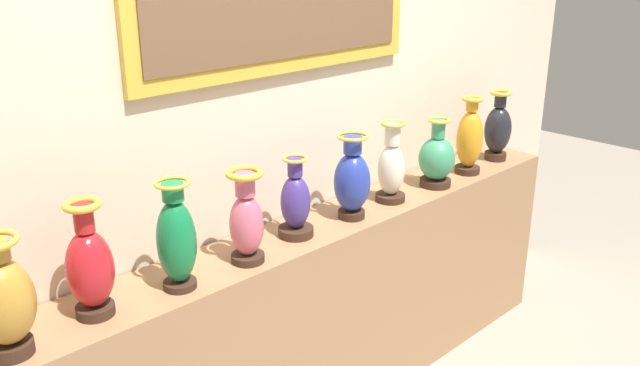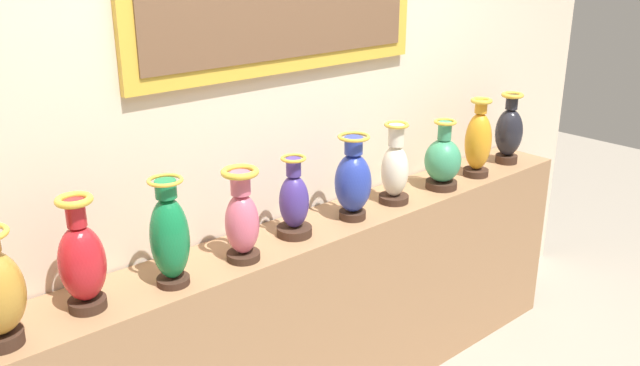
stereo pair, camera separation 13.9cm
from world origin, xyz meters
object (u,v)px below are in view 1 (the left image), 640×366
Objects in this scene: vase_rose at (246,220)px; vase_indigo at (295,204)px; vase_ivory at (391,168)px; vase_amber at (470,139)px; vase_ochre at (4,301)px; vase_onyx at (498,129)px; vase_crimson at (90,267)px; vase_emerald at (177,240)px; vase_jade at (437,159)px; vase_cobalt at (352,180)px.

vase_rose is 0.29m from vase_indigo.
vase_amber is at bearing -2.38° from vase_ivory.
vase_rose is at bearing -0.23° from vase_ochre.
vase_ochre is 0.93× the size of vase_amber.
vase_onyx is at bearing -0.75° from vase_indigo.
vase_crimson is at bearing 176.03° from vase_rose.
vase_crimson reaches higher than vase_rose.
vase_rose is (0.29, -0.00, -0.01)m from vase_emerald.
vase_amber reaches higher than vase_jade.
vase_onyx reaches higher than vase_jade.
vase_onyx is (1.74, 0.03, 0.01)m from vase_rose.
vase_crimson is at bearing 179.64° from vase_onyx.
vase_cobalt is at bearing 179.28° from vase_amber.
vase_ochre is 1.72m from vase_ivory.
vase_indigo is (1.15, 0.04, -0.04)m from vase_ochre.
vase_ochre is at bearing -179.93° from vase_amber.
vase_rose is at bearing -3.97° from vase_crimson.
vase_amber is (2.31, 0.00, 0.00)m from vase_ochre.
vase_emerald reaches higher than vase_onyx.
vase_emerald is 1.03× the size of vase_onyx.
vase_ochre is 1.11× the size of vase_indigo.
vase_cobalt is (0.88, 0.01, -0.01)m from vase_emerald.
vase_amber is 0.30m from vase_onyx.
vase_emerald is at bearing 179.13° from vase_rose.
vase_amber reaches higher than vase_crimson.
vase_emerald is at bearing -7.07° from vase_crimson.
vase_rose is at bearing -177.96° from vase_ivory.
vase_ivory is 0.31m from vase_jade.
vase_indigo is 0.84× the size of vase_amber.
vase_jade is 0.88× the size of vase_onyx.
vase_onyx is (1.46, -0.02, 0.03)m from vase_indigo.
vase_crimson is at bearing 178.82° from vase_jade.
vase_cobalt is 0.28m from vase_ivory.
vase_ochre is 0.97× the size of vase_onyx.
vase_crimson is 2.33m from vase_onyx.
vase_crimson is at bearing 178.84° from vase_cobalt.
vase_indigo is at bearing 179.25° from vase_onyx.
vase_emerald reaches higher than vase_ivory.
vase_ivory is 0.98× the size of vase_onyx.
vase_ochre is 1.03× the size of vase_rose.
vase_indigo is 0.88× the size of vase_onyx.
vase_ochre is at bearing 179.77° from vase_rose.
vase_ochre is 2.03m from vase_jade.
vase_indigo is 0.99× the size of vase_jade.
vase_emerald reaches higher than vase_ochre.
vase_rose is 0.86m from vase_ivory.
vase_cobalt is 0.93× the size of vase_amber.
vase_ochre is at bearing -179.97° from vase_jade.
vase_emerald is at bearing -179.94° from vase_amber.
vase_ochre is 2.61m from vase_onyx.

